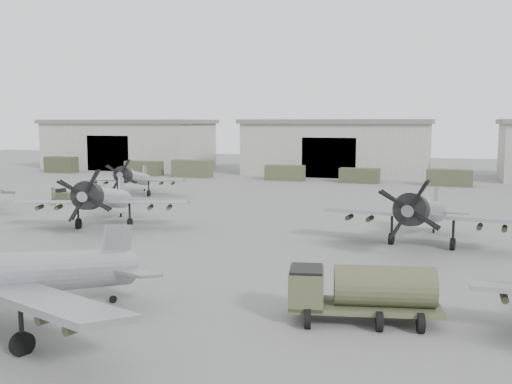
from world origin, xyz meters
TOP-DOWN VIEW (x-y plane):
  - ground at (0.00, 0.00)m, footprint 220.00×220.00m
  - hangar_left at (-38.00, 61.96)m, footprint 29.00×14.80m
  - hangar_center at (0.00, 61.96)m, footprint 29.00×14.80m
  - support_truck_0 at (-43.62, 50.00)m, footprint 5.29×2.20m
  - support_truck_1 at (-28.14, 50.00)m, footprint 5.82×2.20m
  - support_truck_2 at (-19.83, 50.00)m, footprint 6.03×2.20m
  - support_truck_3 at (-5.22, 50.00)m, footprint 5.53×2.20m
  - support_truck_4 at (5.41, 50.00)m, footprint 5.37×2.20m
  - support_truck_5 at (17.07, 50.00)m, footprint 5.77×2.20m
  - aircraft_mid_1 at (-8.14, 9.48)m, footprint 13.29×11.97m
  - aircraft_mid_2 at (15.64, 10.70)m, footprint 13.27×11.95m
  - aircraft_far_0 at (-16.38, 27.35)m, footprint 11.80×10.62m
  - fuel_tanker at (14.08, -4.87)m, footprint 6.53×3.81m
  - tug_trailer at (-18.89, 20.60)m, footprint 7.33×2.53m
  - ground_crew at (-20.22, 18.75)m, footprint 0.58×0.75m

SIDE VIEW (x-z plane):
  - ground at x=0.00m, z-range 0.00..0.00m
  - tug_trailer at x=-18.89m, z-range -0.18..1.27m
  - ground_crew at x=-20.22m, z-range 0.00..1.86m
  - support_truck_4 at x=5.41m, z-range 0.00..1.99m
  - support_truck_3 at x=-5.22m, z-range 0.00..2.14m
  - support_truck_5 at x=17.07m, z-range 0.00..2.16m
  - support_truck_1 at x=-28.14m, z-range 0.00..2.24m
  - support_truck_2 at x=-19.83m, z-range 0.00..2.59m
  - support_truck_0 at x=-43.62m, z-range 0.00..2.60m
  - fuel_tanker at x=14.08m, z-range 0.18..2.58m
  - aircraft_far_0 at x=-16.38m, z-range -0.21..4.49m
  - aircraft_mid_2 at x=15.64m, z-range -0.24..5.04m
  - aircraft_mid_1 at x=-8.14m, z-range -0.24..5.10m
  - hangar_left at x=-38.00m, z-range 0.02..8.72m
  - hangar_center at x=0.00m, z-range 0.02..8.72m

